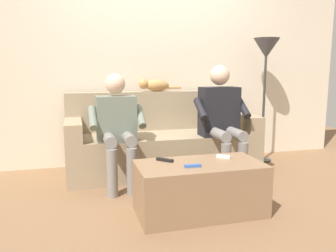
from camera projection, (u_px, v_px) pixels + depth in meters
ground_plane at (181, 192)px, 3.23m from camera, size 8.00×8.00×0.00m
back_wall at (152, 62)px, 4.18m from camera, size 5.11×0.06×2.46m
couch at (162, 143)px, 3.89m from camera, size 2.09×0.77×0.89m
coffee_table at (200, 188)px, 2.74m from camera, size 1.00×0.52×0.41m
person_left_seated at (222, 115)px, 3.59m from camera, size 0.55×0.56×1.19m
person_right_seated at (117, 123)px, 3.32m from camera, size 0.53×0.54×1.10m
cat_on_backrest at (154, 85)px, 4.00m from camera, size 0.51×0.15×0.15m
remote_blue at (193, 166)px, 2.60m from camera, size 0.13×0.05×0.02m
remote_black at (165, 160)px, 2.77m from camera, size 0.13×0.13×0.02m
remote_white at (223, 156)px, 2.87m from camera, size 0.11×0.09×0.03m
floor_lamp at (266, 56)px, 4.15m from camera, size 0.31×0.31×1.52m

